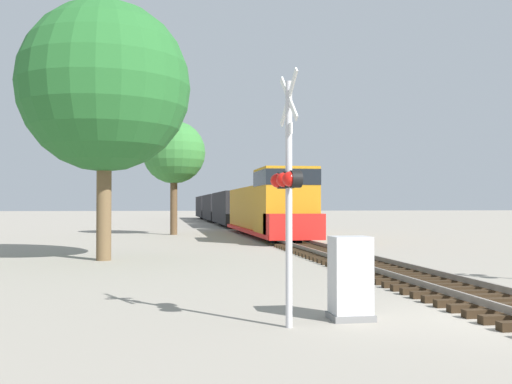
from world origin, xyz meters
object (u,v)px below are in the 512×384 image
Objects in this scene: relay_cabinet at (350,279)px; tree_mid_background at (174,153)px; freight_train at (228,208)px; tree_far_right at (105,87)px; crossing_signal_near at (287,184)px.

relay_cabinet is 0.19× the size of tree_mid_background.
tree_mid_background reaches higher than freight_train.
tree_far_right is 19.77m from tree_mid_background.
tree_far_right is at bearing -99.02° from tree_mid_background.
freight_train is at bearing 76.69° from tree_far_right.
freight_train is at bearing 86.17° from relay_cabinet.
freight_train reaches higher than relay_cabinet.
tree_mid_background reaches higher than crossing_signal_near.
relay_cabinet is at bearing -85.39° from tree_mid_background.
relay_cabinet is 33.00m from tree_mid_background.
tree_mid_background is at bearing -107.49° from freight_train.
freight_train is 8.23× the size of tree_mid_background.
crossing_signal_near is 0.45× the size of tree_far_right.
relay_cabinet is at bearing 105.04° from crossing_signal_near.
freight_train is 51.95m from relay_cabinet.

